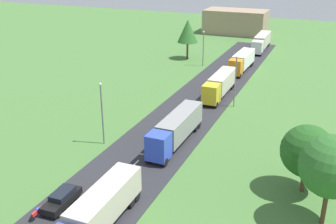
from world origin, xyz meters
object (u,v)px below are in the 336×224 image
truck_second (176,128)px  tree_oak (188,31)px  car_second (62,198)px  motorcycle_courier (37,212)px  lamppost_fourth (203,46)px  tree_maple (307,151)px  distant_building (236,22)px  truck_fifth (261,41)px  lamppost_third (235,79)px  truck_lead (97,212)px  truck_fourth (242,61)px  lamppost_second (102,110)px  truck_third (220,84)px  tree_pine (331,166)px

truck_second → tree_oak: size_ratio=1.48×
car_second → motorcycle_courier: car_second is taller
lamppost_fourth → tree_oak: (-5.19, 4.58, 2.04)m
tree_maple → distant_building: size_ratio=0.41×
truck_fifth → lamppost_third: (3.40, -40.07, 2.39)m
truck_lead → car_second: bearing=160.4°
truck_lead → tree_oak: (-13.83, 59.48, 4.16)m
truck_second → lamppost_fourth: size_ratio=1.75×
truck_fourth → truck_fifth: size_ratio=0.86×
car_second → tree_maple: (20.79, 11.67, 3.65)m
truck_lead → truck_fourth: (-0.19, 54.28, 0.08)m
truck_second → truck_fifth: 55.64m
truck_fifth → tree_oak: bearing=-133.2°
tree_oak → tree_maple: 54.63m
lamppost_fourth → tree_maple: 47.99m
truck_fifth → lamppost_second: lamppost_second is taller
truck_third → lamppost_second: size_ratio=1.54×
tree_pine → distant_building: 88.67m
truck_lead → truck_fourth: size_ratio=1.07×
truck_fourth → lamppost_third: lamppost_third is taller
motorcycle_courier → lamppost_third: 36.05m
lamppost_fourth → distant_building: bearing=93.8°
motorcycle_courier → lamppost_second: 16.13m
tree_pine → distant_building: tree_pine is taller
tree_maple → distant_building: (-26.78, 79.02, -1.09)m
truck_fourth → tree_oak: size_ratio=1.34×
lamppost_second → tree_maple: (24.19, -1.48, -0.00)m
truck_fifth → tree_maple: size_ratio=1.90×
truck_third → motorcycle_courier: (-6.11, -38.35, -1.57)m
truck_second → tree_pine: 20.76m
truck_fourth → truck_third: bearing=-89.6°
truck_third → tree_maple: 29.10m
tree_pine → distant_building: (-28.99, 83.77, -2.37)m
truck_third → lamppost_third: bearing=-48.1°
truck_second → tree_pine: bearing=-28.4°
car_second → truck_fifth: bearing=86.0°
truck_fifth → lamppost_fourth: size_ratio=1.84×
car_second → motorcycle_courier: (-1.03, -2.31, -0.30)m
truck_second → lamppost_third: bearing=77.4°
truck_second → tree_pine: size_ratio=1.51×
truck_fourth → lamppost_second: lamppost_second is taller
truck_lead → lamppost_third: bearing=84.4°
truck_fifth → distant_building: (-11.09, 18.40, 1.25)m
tree_pine → distant_building: size_ratio=0.49×
car_second → tree_oak: tree_oak is taller
lamppost_second → lamppost_third: 22.49m
tree_maple → lamppost_third: bearing=120.9°
tree_oak → tree_pine: (31.67, -50.72, -0.41)m
motorcycle_courier → lamppost_second: (-2.37, 15.46, 3.96)m
truck_second → tree_oak: bearing=108.5°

